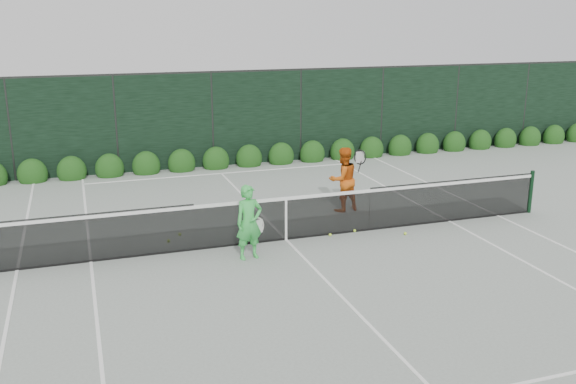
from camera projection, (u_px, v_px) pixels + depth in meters
name	position (u px, v px, depth m)	size (l,w,h in m)	color
ground	(286.00, 240.00, 14.08)	(80.00, 80.00, 0.00)	gray
tennis_net	(285.00, 217.00, 13.93)	(12.90, 0.10, 1.07)	#10321A
player_woman	(249.00, 222.00, 12.83)	(0.65, 0.44, 1.53)	green
player_man	(343.00, 179.00, 15.97)	(0.92, 0.74, 1.62)	#D35811
court_lines	(286.00, 240.00, 14.07)	(11.03, 23.83, 0.01)	white
windscreen_fence	(335.00, 208.00, 11.19)	(32.00, 21.07, 3.06)	black
hedge_row	(216.00, 161.00, 20.54)	(31.66, 0.65, 0.94)	#13350E
tennis_balls	(289.00, 235.00, 14.30)	(5.19, 1.63, 0.07)	#C9F536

